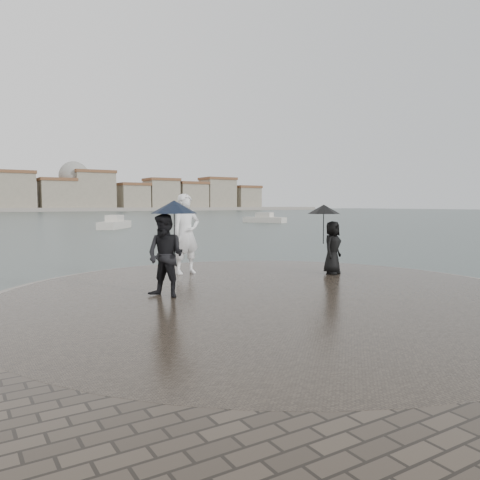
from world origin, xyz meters
TOP-DOWN VIEW (x-y plane):
  - ground at (0.00, 0.00)m, footprint 400.00×400.00m
  - kerb_ring at (0.00, 3.50)m, footprint 12.50×12.50m
  - quay_tip at (0.00, 3.50)m, footprint 11.90×11.90m
  - statue at (-0.35, 7.12)m, footprint 0.86×0.61m
  - visitor_left at (-2.09, 4.32)m, footprint 1.26×1.14m
  - visitor_right at (3.05, 4.96)m, footprint 1.14×0.93m
  - boats at (8.38, 38.90)m, footprint 42.66×16.23m

SIDE VIEW (x-z plane):
  - ground at x=0.00m, z-range 0.00..0.00m
  - kerb_ring at x=0.00m, z-range 0.00..0.32m
  - quay_tip at x=0.00m, z-range 0.00..0.36m
  - boats at x=8.38m, z-range -0.37..1.13m
  - visitor_right at x=3.05m, z-range 0.46..2.41m
  - visitor_left at x=-2.09m, z-range 0.44..2.48m
  - statue at x=-0.35m, z-range 0.36..2.61m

